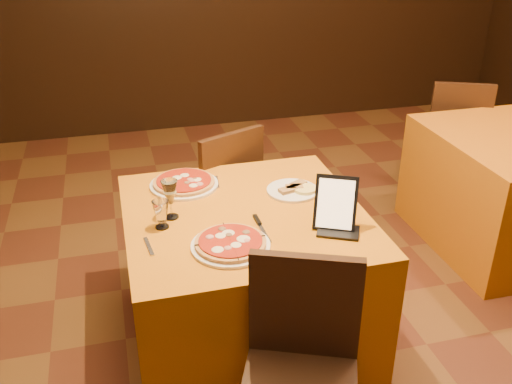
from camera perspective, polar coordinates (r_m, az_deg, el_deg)
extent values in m
cube|color=#5E2D19|center=(3.02, 10.30, -16.05)|extent=(6.00, 7.00, 0.01)
cube|color=#C06C0C|center=(2.85, -1.09, -8.68)|extent=(1.10, 1.10, 0.75)
cylinder|color=white|center=(2.39, -2.56, -5.39)|extent=(0.33, 0.33, 0.01)
cylinder|color=#AD4C23|center=(2.38, -2.57, -5.07)|extent=(0.30, 0.30, 0.02)
cylinder|color=white|center=(2.91, -7.20, 0.72)|extent=(0.35, 0.35, 0.01)
cylinder|color=#AD4C23|center=(2.90, -7.22, 1.01)|extent=(0.31, 0.31, 0.02)
cylinder|color=white|center=(2.83, 3.64, 0.15)|extent=(0.25, 0.25, 0.01)
cylinder|color=olive|center=(2.83, 3.65, 0.46)|extent=(0.16, 0.16, 0.02)
cube|color=black|center=(2.49, 7.97, -1.11)|extent=(0.21, 0.17, 0.23)
cube|color=#BABBC1|center=(2.50, 0.66, -3.84)|extent=(0.02, 0.21, 0.01)
cube|color=#ACACB3|center=(2.43, -10.67, -5.36)|extent=(0.03, 0.15, 0.01)
cube|color=#B3B4BA|center=(2.93, -3.93, 0.99)|extent=(0.03, 0.14, 0.01)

